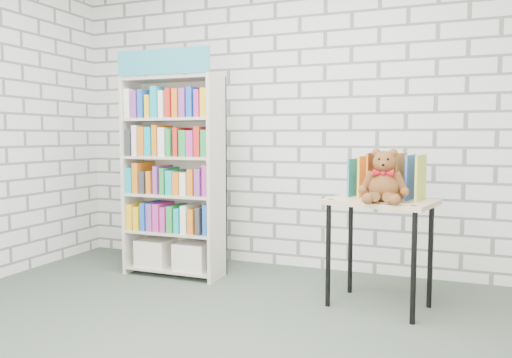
% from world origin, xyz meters
% --- Properties ---
extents(ground, '(4.50, 4.50, 0.00)m').
position_xyz_m(ground, '(0.00, 0.00, 0.00)').
color(ground, '#3F4A3E').
rests_on(ground, ground).
extents(room_shell, '(4.52, 4.02, 2.81)m').
position_xyz_m(room_shell, '(0.00, 0.00, 1.78)').
color(room_shell, silver).
rests_on(room_shell, ground).
extents(bookshelf, '(0.85, 0.33, 1.91)m').
position_xyz_m(bookshelf, '(-0.93, 1.36, 0.87)').
color(bookshelf, beige).
rests_on(bookshelf, ground).
extents(display_table, '(0.80, 0.64, 0.76)m').
position_xyz_m(display_table, '(0.84, 1.14, 0.66)').
color(display_table, tan).
rests_on(display_table, ground).
extents(table_books, '(0.53, 0.33, 0.29)m').
position_xyz_m(table_books, '(0.87, 1.25, 0.91)').
color(table_books, teal).
rests_on(table_books, display_table).
extents(teddy_bear, '(0.33, 0.30, 0.36)m').
position_xyz_m(teddy_bear, '(0.87, 1.02, 0.91)').
color(teddy_bear, brown).
rests_on(teddy_bear, display_table).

